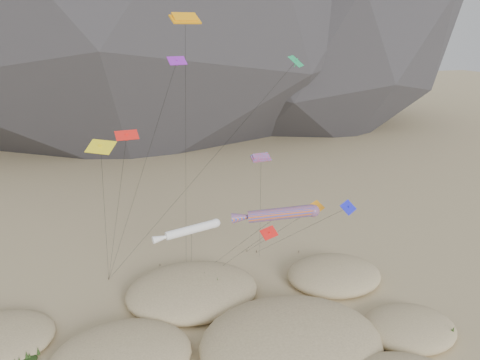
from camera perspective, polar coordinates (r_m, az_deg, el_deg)
dunes at (r=45.98m, az=-0.71°, el=-20.10°), size 50.43×38.17×4.06m
dune_grass at (r=44.91m, az=0.19°, el=-20.99°), size 43.81×27.24×1.52m
kite_stakes at (r=61.51m, az=-3.81°, el=-10.10°), size 25.11×4.20×0.30m
rainbow_tube_kite at (r=45.63m, az=4.59°, el=-4.15°), size 8.40×14.31×12.89m
white_tube_kite at (r=46.28m, az=-6.27°, el=-6.13°), size 6.99×13.46×10.96m
orange_parafoil at (r=43.06m, az=-6.69°, el=18.48°), size 2.98×13.11×30.43m
multi_parafoil at (r=45.04m, az=2.57°, el=2.49°), size 5.67×12.85×17.73m
delta_kites at (r=45.32m, az=-0.10°, el=3.25°), size 25.54×17.67×26.82m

